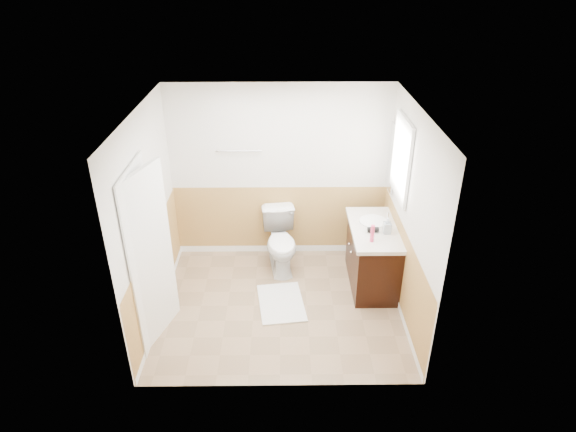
{
  "coord_description": "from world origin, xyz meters",
  "views": [
    {
      "loc": [
        0.04,
        -4.93,
        3.94
      ],
      "look_at": [
        0.1,
        0.25,
        1.15
      ],
      "focal_mm": 30.66,
      "sensor_mm": 36.0,
      "label": 1
    }
  ],
  "objects_px": {
    "bath_mat": "(281,303)",
    "vanity_cabinet": "(372,257)",
    "lotion_bottle": "(372,234)",
    "toilet": "(281,242)",
    "soap_dispenser": "(387,226)"
  },
  "relations": [
    {
      "from": "bath_mat",
      "to": "vanity_cabinet",
      "type": "height_order",
      "value": "vanity_cabinet"
    },
    {
      "from": "toilet",
      "to": "lotion_bottle",
      "type": "distance_m",
      "value": 1.43
    },
    {
      "from": "toilet",
      "to": "soap_dispenser",
      "type": "distance_m",
      "value": 1.52
    },
    {
      "from": "vanity_cabinet",
      "to": "lotion_bottle",
      "type": "xyz_separation_m",
      "value": [
        -0.1,
        -0.33,
        0.56
      ]
    },
    {
      "from": "bath_mat",
      "to": "vanity_cabinet",
      "type": "xyz_separation_m",
      "value": [
        1.2,
        0.44,
        0.39
      ]
    },
    {
      "from": "bath_mat",
      "to": "soap_dispenser",
      "type": "distance_m",
      "value": 1.65
    },
    {
      "from": "lotion_bottle",
      "to": "soap_dispenser",
      "type": "distance_m",
      "value": 0.3
    },
    {
      "from": "toilet",
      "to": "soap_dispenser",
      "type": "bearing_deg",
      "value": -29.03
    },
    {
      "from": "vanity_cabinet",
      "to": "soap_dispenser",
      "type": "distance_m",
      "value": 0.58
    },
    {
      "from": "bath_mat",
      "to": "toilet",
      "type": "bearing_deg",
      "value": 90.0
    },
    {
      "from": "lotion_bottle",
      "to": "toilet",
      "type": "bearing_deg",
      "value": 146.69
    },
    {
      "from": "toilet",
      "to": "bath_mat",
      "type": "height_order",
      "value": "toilet"
    },
    {
      "from": "vanity_cabinet",
      "to": "lotion_bottle",
      "type": "distance_m",
      "value": 0.66
    },
    {
      "from": "lotion_bottle",
      "to": "soap_dispenser",
      "type": "xyz_separation_m",
      "value": [
        0.22,
        0.2,
        -0.01
      ]
    },
    {
      "from": "bath_mat",
      "to": "lotion_bottle",
      "type": "xyz_separation_m",
      "value": [
        1.1,
        0.11,
        0.95
      ]
    }
  ]
}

